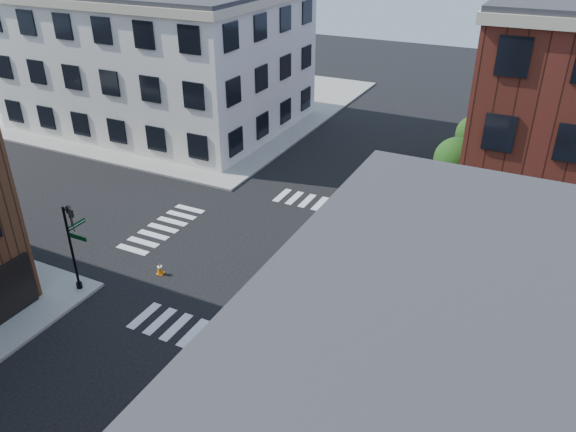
{
  "coord_description": "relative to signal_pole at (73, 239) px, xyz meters",
  "views": [
    {
      "loc": [
        12.31,
        -22.42,
        16.2
      ],
      "look_at": [
        0.98,
        0.44,
        2.5
      ],
      "focal_mm": 35.0,
      "sensor_mm": 36.0,
      "label": 1
    }
  ],
  "objects": [
    {
      "name": "signal_pole",
      "position": [
        0.0,
        0.0,
        0.0
      ],
      "size": [
        1.29,
        1.24,
        4.6
      ],
      "color": "black",
      "rests_on": "ground"
    },
    {
      "name": "ground",
      "position": [
        6.72,
        6.68,
        -2.86
      ],
      "size": [
        120.0,
        120.0,
        0.0
      ],
      "primitive_type": "plane",
      "color": "black",
      "rests_on": "ground"
    },
    {
      "name": "traffic_cone",
      "position": [
        2.56,
        2.77,
        -2.55
      ],
      "size": [
        0.39,
        0.39,
        0.65
      ],
      "rotation": [
        0.0,
        0.0,
        0.12
      ],
      "color": "orange",
      "rests_on": "ground"
    },
    {
      "name": "sidewalk_nw",
      "position": [
        -14.28,
        27.68,
        -2.78
      ],
      "size": [
        30.0,
        30.0,
        0.15
      ],
      "primitive_type": "cube",
      "color": "gray",
      "rests_on": "ground"
    },
    {
      "name": "box_truck",
      "position": [
        18.32,
        1.77,
        -0.89
      ],
      "size": [
        8.5,
        3.15,
        3.78
      ],
      "rotation": [
        0.0,
        0.0,
        -0.08
      ],
      "color": "silver",
      "rests_on": "ground"
    },
    {
      "name": "tree_far",
      "position": [
        14.28,
        22.65,
        0.02
      ],
      "size": [
        2.43,
        2.43,
        4.07
      ],
      "color": "black",
      "rests_on": "ground"
    },
    {
      "name": "building_nw",
      "position": [
        -12.28,
        22.68,
        2.64
      ],
      "size": [
        22.0,
        16.0,
        11.0
      ],
      "primitive_type": "cube",
      "color": "silver",
      "rests_on": "ground"
    },
    {
      "name": "tree_near",
      "position": [
        14.28,
        16.65,
        0.3
      ],
      "size": [
        2.69,
        2.69,
        4.49
      ],
      "color": "black",
      "rests_on": "ground"
    }
  ]
}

